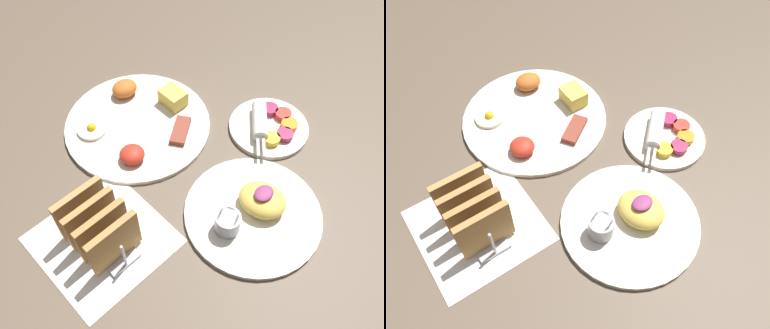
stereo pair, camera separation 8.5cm
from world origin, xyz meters
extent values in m
plane|color=brown|center=(0.00, 0.00, 0.00)|extent=(3.00, 3.00, 0.00)
cube|color=white|center=(-0.21, 0.03, 0.00)|extent=(0.22, 0.22, 0.00)
cylinder|color=silver|center=(0.02, 0.20, 0.01)|extent=(0.32, 0.32, 0.01)
cube|color=#E5C64C|center=(0.12, 0.19, 0.03)|extent=(0.04, 0.06, 0.04)
ellipsoid|color=#C66023|center=(0.06, 0.29, 0.03)|extent=(0.06, 0.05, 0.03)
cylinder|color=#F4EACC|center=(-0.07, 0.25, 0.01)|extent=(0.06, 0.06, 0.01)
sphere|color=yellow|center=(-0.07, 0.25, 0.02)|extent=(0.02, 0.02, 0.02)
ellipsoid|color=red|center=(-0.05, 0.13, 0.02)|extent=(0.05, 0.05, 0.03)
cube|color=brown|center=(0.07, 0.12, 0.02)|extent=(0.08, 0.07, 0.01)
cylinder|color=silver|center=(0.22, -0.01, 0.01)|extent=(0.17, 0.17, 0.01)
cylinder|color=gold|center=(0.19, -0.04, 0.02)|extent=(0.04, 0.04, 0.01)
cylinder|color=#99234C|center=(0.22, -0.05, 0.02)|extent=(0.04, 0.04, 0.01)
cylinder|color=orange|center=(0.25, -0.04, 0.02)|extent=(0.04, 0.04, 0.01)
cylinder|color=red|center=(0.26, -0.01, 0.02)|extent=(0.04, 0.04, 0.01)
cylinder|color=#99234C|center=(0.25, 0.02, 0.02)|extent=(0.04, 0.04, 0.01)
cylinder|color=white|center=(0.20, 0.01, 0.03)|extent=(0.09, 0.09, 0.03)
cube|color=silver|center=(0.15, -0.04, 0.03)|extent=(0.04, 0.04, 0.00)
cube|color=silver|center=(0.15, -0.03, 0.03)|extent=(0.04, 0.04, 0.00)
cylinder|color=silver|center=(0.03, -0.13, 0.01)|extent=(0.26, 0.26, 0.01)
ellipsoid|color=#EAC651|center=(0.05, -0.13, 0.03)|extent=(0.10, 0.11, 0.04)
ellipsoid|color=#8C3366|center=(0.05, -0.13, 0.05)|extent=(0.04, 0.03, 0.01)
cylinder|color=#99999E|center=(-0.03, -0.11, 0.03)|extent=(0.05, 0.05, 0.04)
cylinder|color=white|center=(-0.03, -0.11, 0.05)|extent=(0.04, 0.04, 0.01)
cube|color=#B7B7BC|center=(-0.21, 0.03, 0.01)|extent=(0.06, 0.15, 0.01)
cube|color=#AA7C44|center=(-0.21, -0.02, 0.06)|extent=(0.10, 0.01, 0.10)
cube|color=#A67840|center=(-0.21, 0.02, 0.06)|extent=(0.10, 0.01, 0.10)
cube|color=#AA7C44|center=(-0.21, 0.05, 0.06)|extent=(0.10, 0.01, 0.10)
cube|color=#B0824A|center=(-0.21, 0.08, 0.06)|extent=(0.10, 0.01, 0.10)
cylinder|color=#B7B7BC|center=(-0.21, -0.04, 0.04)|extent=(0.01, 0.01, 0.07)
cylinder|color=#B7B7BC|center=(-0.21, 0.10, 0.04)|extent=(0.01, 0.01, 0.07)
camera|label=1|loc=(-0.34, -0.34, 0.71)|focal=40.00mm
camera|label=2|loc=(-0.28, -0.39, 0.71)|focal=40.00mm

